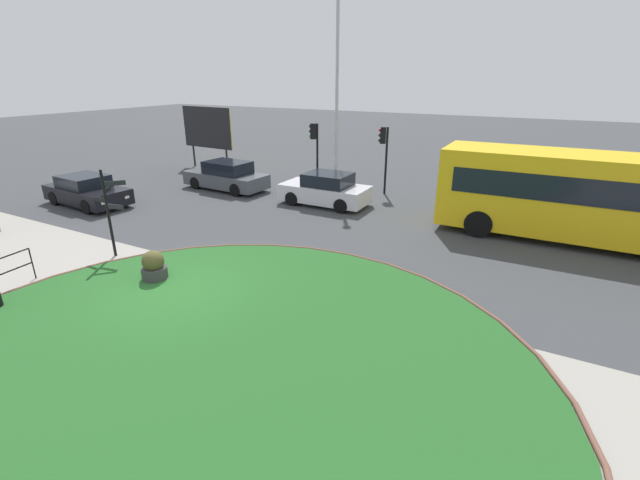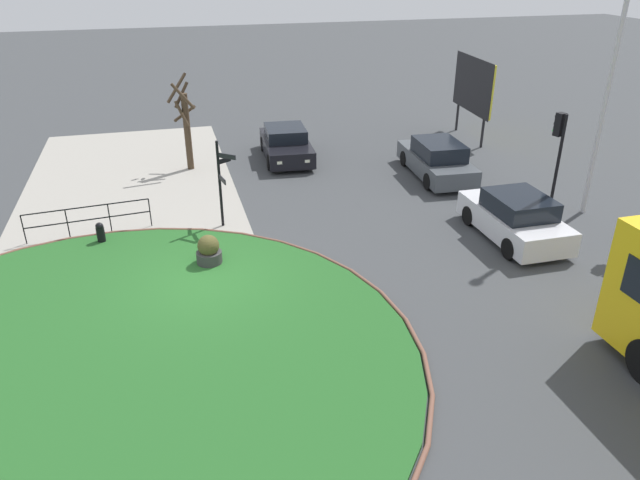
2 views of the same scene
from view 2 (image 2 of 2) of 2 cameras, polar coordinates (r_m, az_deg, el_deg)
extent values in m
plane|color=#3D3F42|center=(16.69, -10.82, -4.04)|extent=(120.00, 120.00, 0.00)
cube|color=#9E998E|center=(16.74, -18.07, -4.83)|extent=(32.00, 7.76, 0.02)
cylinder|color=#235B23|center=(14.10, -20.05, -11.34)|extent=(13.97, 13.97, 0.10)
torus|color=brown|center=(14.09, -20.05, -11.33)|extent=(14.28, 14.28, 0.11)
cylinder|color=black|center=(19.43, -9.50, 5.09)|extent=(0.09, 0.09, 2.80)
sphere|color=black|center=(18.96, -9.82, 9.18)|extent=(0.10, 0.10, 0.10)
cube|color=black|center=(18.89, -8.84, 7.87)|extent=(0.43, 0.49, 0.15)
cube|color=black|center=(19.32, -9.04, 7.50)|extent=(0.27, 0.40, 0.15)
cube|color=black|center=(19.54, -9.67, 6.74)|extent=(0.50, 0.05, 0.15)
cube|color=black|center=(19.00, -9.27, 5.68)|extent=(0.60, 0.14, 0.15)
cylinder|color=black|center=(19.58, -20.12, 0.38)|extent=(0.25, 0.25, 0.56)
sphere|color=black|center=(19.45, -20.26, 1.23)|extent=(0.24, 0.24, 0.24)
cube|color=black|center=(20.06, -21.36, 2.95)|extent=(0.40, 3.75, 0.03)
cube|color=black|center=(20.22, -21.16, 1.81)|extent=(0.40, 3.75, 0.03)
cylinder|color=black|center=(20.26, -15.87, 2.52)|extent=(0.04, 0.04, 0.97)
cylinder|color=black|center=(20.23, -19.38, 1.97)|extent=(0.04, 0.04, 0.97)
cylinder|color=black|center=(20.27, -22.90, 1.41)|extent=(0.04, 0.04, 0.97)
cylinder|color=black|center=(20.40, -26.38, 0.85)|extent=(0.04, 0.04, 0.97)
cube|color=silver|center=(19.65, 17.95, 1.67)|extent=(4.01, 1.85, 0.74)
cube|color=black|center=(19.29, 18.46, 3.24)|extent=(2.00, 1.62, 0.56)
cube|color=#EAEACC|center=(20.94, 13.84, 3.83)|extent=(0.02, 0.20, 0.12)
cube|color=#EAEACC|center=(21.48, 16.44, 4.07)|extent=(0.02, 0.20, 0.12)
cylinder|color=black|center=(20.29, 14.04, 2.27)|extent=(0.64, 0.22, 0.64)
cylinder|color=black|center=(21.12, 18.06, 2.70)|extent=(0.64, 0.22, 0.64)
cylinder|color=black|center=(18.38, 17.64, -0.78)|extent=(0.64, 0.22, 0.64)
cylinder|color=black|center=(19.30, 21.88, -0.17)|extent=(0.64, 0.22, 0.64)
cube|color=#474C51|center=(24.43, 10.98, 7.17)|extent=(4.58, 2.06, 0.69)
cube|color=black|center=(24.08, 11.27, 8.49)|extent=(2.31, 1.70, 0.61)
cube|color=#EAEACC|center=(26.23, 8.09, 8.78)|extent=(0.03, 0.20, 0.12)
cube|color=#EAEACC|center=(26.60, 10.29, 8.86)|extent=(0.03, 0.20, 0.12)
cylinder|color=black|center=(25.44, 8.09, 7.68)|extent=(0.65, 0.26, 0.64)
cylinder|color=black|center=(26.01, 11.50, 7.82)|extent=(0.65, 0.26, 0.64)
cylinder|color=black|center=(22.99, 10.32, 5.49)|extent=(0.65, 0.26, 0.64)
cylinder|color=black|center=(23.62, 14.00, 5.69)|extent=(0.65, 0.26, 0.64)
cube|color=black|center=(26.08, -3.23, 8.80)|extent=(4.33, 2.17, 0.67)
cube|color=black|center=(26.07, -3.32, 10.15)|extent=(2.10, 1.78, 0.51)
cube|color=#EAEACC|center=(24.16, -1.21, 7.50)|extent=(0.03, 0.20, 0.12)
cube|color=#EAEACC|center=(24.01, -3.87, 7.33)|extent=(0.03, 0.20, 0.12)
cylinder|color=black|center=(25.04, -0.86, 7.63)|extent=(0.65, 0.27, 0.64)
cylinder|color=black|center=(24.82, -4.77, 7.37)|extent=(0.65, 0.27, 0.64)
cylinder|color=black|center=(27.49, -1.82, 9.32)|extent=(0.65, 0.27, 0.64)
cylinder|color=black|center=(27.29, -5.40, 9.09)|extent=(0.65, 0.27, 0.64)
cylinder|color=black|center=(22.13, 21.72, 6.89)|extent=(0.11, 0.11, 3.31)
cube|color=black|center=(21.90, 21.85, 10.17)|extent=(0.32, 0.32, 0.78)
sphere|color=black|center=(21.93, 21.66, 10.89)|extent=(0.16, 0.16, 0.16)
sphere|color=black|center=(21.99, 21.55, 10.28)|extent=(0.16, 0.16, 0.16)
sphere|color=green|center=(22.05, 21.45, 9.67)|extent=(0.16, 0.16, 0.16)
cylinder|color=#B7B7BC|center=(21.42, 26.01, 14.10)|extent=(0.16, 0.16, 9.44)
cylinder|color=black|center=(30.96, 13.05, 12.43)|extent=(0.12, 0.12, 2.55)
cylinder|color=black|center=(28.40, 15.35, 10.97)|extent=(0.12, 0.12, 2.55)
cube|color=yellow|center=(29.40, 14.43, 14.13)|extent=(3.88, 0.39, 2.37)
cube|color=black|center=(29.37, 14.30, 14.13)|extent=(3.97, 0.31, 2.47)
cylinder|color=#383838|center=(17.47, -10.48, -1.75)|extent=(0.73, 0.73, 0.43)
sphere|color=#4C4723|center=(17.28, -10.59, -0.53)|extent=(0.62, 0.62, 0.62)
cylinder|color=#423323|center=(25.04, -12.50, 9.98)|extent=(0.27, 0.27, 3.11)
cylinder|color=#423323|center=(25.02, -13.49, 13.90)|extent=(0.62, 0.92, 1.09)
cylinder|color=#423323|center=(24.96, -13.07, 13.30)|extent=(0.31, 0.68, 1.01)
cylinder|color=#423323|center=(25.30, -12.75, 11.66)|extent=(0.16, 0.94, 0.66)
cylinder|color=#423323|center=(24.64, -13.02, 11.62)|extent=(0.47, 0.55, 1.01)
cylinder|color=#423323|center=(24.30, -12.93, 13.19)|extent=(0.24, 0.88, 1.05)
camera|label=1|loc=(9.40, -60.54, -3.96)|focal=24.43mm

